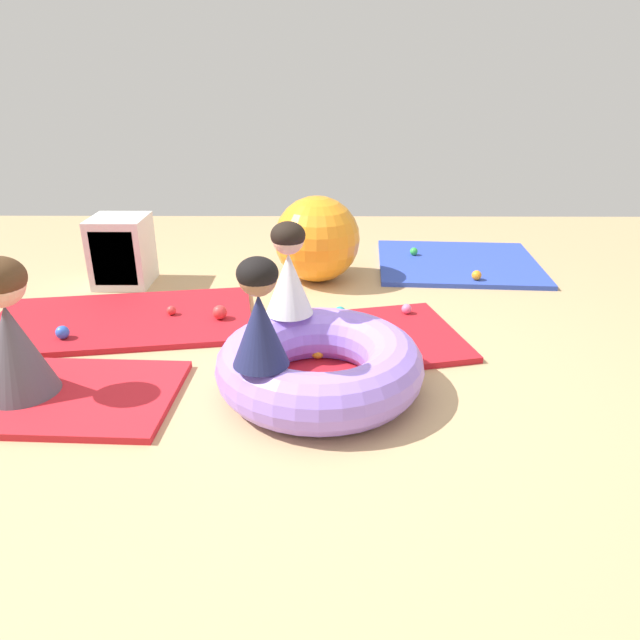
# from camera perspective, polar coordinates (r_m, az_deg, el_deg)

# --- Properties ---
(ground_plane) EXTENTS (8.00, 8.00, 0.00)m
(ground_plane) POSITION_cam_1_polar(r_m,az_deg,el_deg) (3.42, -1.37, -5.68)
(ground_plane) COLOR tan
(gym_mat_near_left) EXTENTS (1.92, 1.26, 0.04)m
(gym_mat_near_left) POSITION_cam_1_polar(r_m,az_deg,el_deg) (4.36, -18.58, -0.02)
(gym_mat_near_left) COLOR #B21923
(gym_mat_near_left) RESTS_ON ground
(gym_mat_far_right) EXTENTS (1.47, 1.19, 0.04)m
(gym_mat_far_right) POSITION_cam_1_polar(r_m,az_deg,el_deg) (3.86, 3.91, -1.85)
(gym_mat_far_right) COLOR #B21923
(gym_mat_far_right) RESTS_ON ground
(gym_mat_center_rear) EXTENTS (1.50, 1.35, 0.04)m
(gym_mat_center_rear) POSITION_cam_1_polar(r_m,az_deg,el_deg) (5.50, 13.27, 5.45)
(gym_mat_center_rear) COLOR #2D47B7
(gym_mat_center_rear) RESTS_ON ground
(gym_mat_far_left) EXTENTS (1.68, 0.87, 0.04)m
(gym_mat_far_left) POSITION_cam_1_polar(r_m,az_deg,el_deg) (3.60, -26.83, -6.51)
(gym_mat_far_left) COLOR red
(gym_mat_far_left) RESTS_ON ground
(inflatable_cushion) EXTENTS (1.14, 1.14, 0.32)m
(inflatable_cushion) POSITION_cam_1_polar(r_m,az_deg,el_deg) (3.23, -0.03, -4.38)
(inflatable_cushion) COLOR #9975EA
(inflatable_cushion) RESTS_ON ground
(child_in_white) EXTENTS (0.35, 0.35, 0.55)m
(child_in_white) POSITION_cam_1_polar(r_m,az_deg,el_deg) (3.40, -3.07, 4.90)
(child_in_white) COLOR white
(child_in_white) RESTS_ON inflatable_cushion
(child_in_navy) EXTENTS (0.34, 0.34, 0.55)m
(child_in_navy) POSITION_cam_1_polar(r_m,az_deg,el_deg) (2.80, -5.95, 0.59)
(child_in_navy) COLOR navy
(child_in_navy) RESTS_ON inflatable_cushion
(adult_seated) EXTENTS (0.54, 0.54, 0.76)m
(adult_seated) POSITION_cam_1_polar(r_m,az_deg,el_deg) (3.44, -28.01, -0.83)
(adult_seated) COLOR #4C4751
(adult_seated) RESTS_ON gym_mat_far_left
(play_ball_red) EXTENTS (0.10, 0.10, 0.10)m
(play_ball_red) POSITION_cam_1_polar(r_m,az_deg,el_deg) (4.14, -9.75, 0.75)
(play_ball_red) COLOR red
(play_ball_red) RESTS_ON gym_mat_near_left
(play_ball_yellow) EXTENTS (0.10, 0.10, 0.10)m
(play_ball_yellow) POSITION_cam_1_polar(r_m,az_deg,el_deg) (3.54, -0.25, -3.03)
(play_ball_yellow) COLOR yellow
(play_ball_yellow) RESTS_ON gym_mat_far_right
(play_ball_blue) EXTENTS (0.09, 0.09, 0.09)m
(play_ball_blue) POSITION_cam_1_polar(r_m,az_deg,el_deg) (4.14, -23.81, -1.10)
(play_ball_blue) COLOR blue
(play_ball_blue) RESTS_ON gym_mat_near_left
(play_ball_pink) EXTENTS (0.07, 0.07, 0.07)m
(play_ball_pink) POSITION_cam_1_polar(r_m,az_deg,el_deg) (4.22, 8.43, 1.08)
(play_ball_pink) COLOR pink
(play_ball_pink) RESTS_ON gym_mat_far_right
(play_ball_green) EXTENTS (0.07, 0.07, 0.07)m
(play_ball_green) POSITION_cam_1_polar(r_m,az_deg,el_deg) (5.58, 9.13, 6.62)
(play_ball_green) COLOR green
(play_ball_green) RESTS_ON gym_mat_center_rear
(play_ball_teal) EXTENTS (0.08, 0.08, 0.08)m
(play_ball_teal) POSITION_cam_1_polar(r_m,az_deg,el_deg) (4.10, 1.96, 0.75)
(play_ball_teal) COLOR teal
(play_ball_teal) RESTS_ON gym_mat_far_right
(play_ball_orange) EXTENTS (0.08, 0.08, 0.08)m
(play_ball_orange) POSITION_cam_1_polar(r_m,az_deg,el_deg) (5.02, 15.02, 4.24)
(play_ball_orange) COLOR orange
(play_ball_orange) RESTS_ON gym_mat_center_rear
(play_ball_red_second) EXTENTS (0.07, 0.07, 0.07)m
(play_ball_red_second) POSITION_cam_1_polar(r_m,az_deg,el_deg) (4.29, -14.29, 0.91)
(play_ball_red_second) COLOR red
(play_ball_red_second) RESTS_ON gym_mat_near_left
(exercise_ball_large) EXTENTS (0.71, 0.71, 0.71)m
(exercise_ball_large) POSITION_cam_1_polar(r_m,az_deg,el_deg) (4.88, -0.29, 7.88)
(exercise_ball_large) COLOR orange
(exercise_ball_large) RESTS_ON ground
(storage_cube) EXTENTS (0.44, 0.44, 0.56)m
(storage_cube) POSITION_cam_1_polar(r_m,az_deg,el_deg) (5.06, -18.83, 6.30)
(storage_cube) COLOR silver
(storage_cube) RESTS_ON ground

